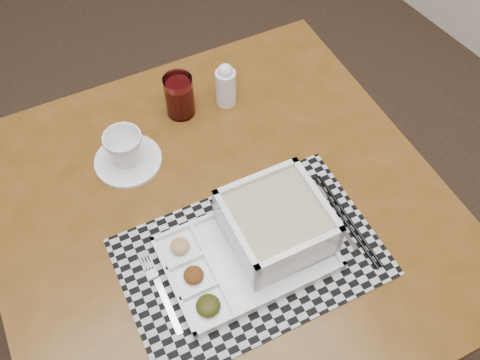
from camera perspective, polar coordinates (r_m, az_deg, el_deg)
name	(u,v)px	position (r m, az deg, el deg)	size (l,w,h in m)	color
dining_table	(223,227)	(1.18, -1.83, -5.04)	(1.04, 1.04, 0.70)	#4B2F0D
placemat	(251,257)	(1.07, 1.17, -8.19)	(0.50, 0.33, 0.00)	#AAA9B1
serving_tray	(268,231)	(1.05, 3.03, -5.50)	(0.35, 0.26, 0.10)	white
fork	(159,290)	(1.04, -8.63, -11.55)	(0.04, 0.19, 0.00)	silver
spoon	(321,198)	(1.14, 8.61, -1.86)	(0.04, 0.18, 0.01)	silver
chopsticks	(347,220)	(1.12, 11.35, -4.20)	(0.05, 0.24, 0.01)	black
saucer	(128,161)	(1.21, -11.83, 2.02)	(0.15, 0.15, 0.01)	white
cup	(125,148)	(1.18, -12.19, 3.33)	(0.09, 0.09, 0.08)	white
juice_glass	(180,97)	(1.26, -6.47, 8.78)	(0.07, 0.07, 0.11)	white
creamer_bottle	(226,85)	(1.27, -1.54, 10.11)	(0.05, 0.05, 0.12)	white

